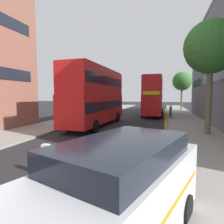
{
  "coord_description": "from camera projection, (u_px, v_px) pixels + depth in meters",
  "views": [
    {
      "loc": [
        4.18,
        -2.25,
        2.99
      ],
      "look_at": [
        0.5,
        11.0,
        1.8
      ],
      "focal_mm": 30.71,
      "sensor_mm": 36.0,
      "label": 1
    }
  ],
  "objects": [
    {
      "name": "street_tree_near",
      "position": [
        211.0,
        48.0,
        13.74
      ],
      "size": [
        3.81,
        3.81,
        8.23
      ],
      "color": "#6B6047",
      "rests_on": "sidewalk_right"
    },
    {
      "name": "sidewalk_left",
      "position": [
        62.0,
        123.0,
        20.62
      ],
      "size": [
        4.0,
        80.0,
        0.14
      ],
      "primitive_type": "cube",
      "color": "gray",
      "rests_on": "ground"
    },
    {
      "name": "pedestrian_far",
      "position": [
        171.0,
        111.0,
        24.8
      ],
      "size": [
        0.34,
        0.22,
        1.62
      ],
      "color": "#2D2D38",
      "rests_on": "sidewalk_right"
    },
    {
      "name": "traffic_island",
      "position": [
        47.0,
        175.0,
        7.11
      ],
      "size": [
        1.1,
        2.2,
        0.1
      ],
      "primitive_type": "cube",
      "color": "gray",
      "rests_on": "ground"
    },
    {
      "name": "sidewalk_right",
      "position": [
        191.0,
        128.0,
        17.15
      ],
      "size": [
        4.0,
        80.0,
        0.14
      ],
      "primitive_type": "cube",
      "color": "gray",
      "rests_on": "ground"
    },
    {
      "name": "kerb_line_outer",
      "position": [
        167.0,
        132.0,
        15.8
      ],
      "size": [
        0.1,
        56.0,
        0.01
      ],
      "primitive_type": "cube",
      "color": "yellow",
      "rests_on": "ground"
    },
    {
      "name": "double_decker_bus_oncoming",
      "position": [
        154.0,
        95.0,
        28.48
      ],
      "size": [
        2.84,
        10.82,
        5.64
      ],
      "color": "red",
      "rests_on": "ground"
    },
    {
      "name": "keep_left_bollard",
      "position": [
        46.0,
        160.0,
        7.06
      ],
      "size": [
        0.36,
        0.28,
        1.11
      ],
      "color": "silver",
      "rests_on": "traffic_island"
    },
    {
      "name": "kerb_line_inner",
      "position": [
        165.0,
        132.0,
        15.84
      ],
      "size": [
        0.1,
        56.0,
        0.01
      ],
      "primitive_type": "cube",
      "color": "yellow",
      "rests_on": "ground"
    },
    {
      "name": "double_decker_bus_away",
      "position": [
        96.0,
        95.0,
        18.8
      ],
      "size": [
        3.03,
        10.87,
        5.64
      ],
      "color": "red",
      "rests_on": "ground"
    },
    {
      "name": "taxi_minivan",
      "position": [
        117.0,
        196.0,
        3.65
      ],
      "size": [
        3.32,
        5.16,
        2.12
      ],
      "color": "silver",
      "rests_on": "ground"
    },
    {
      "name": "street_tree_mid",
      "position": [
        182.0,
        81.0,
        38.57
      ],
      "size": [
        3.79,
        3.79,
        7.62
      ],
      "color": "#6B6047",
      "rests_on": "sidewalk_right"
    }
  ]
}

